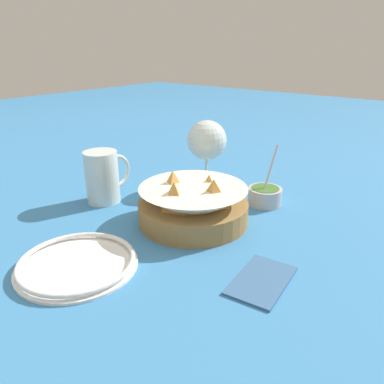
% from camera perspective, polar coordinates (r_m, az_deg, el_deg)
% --- Properties ---
extents(ground_plane, '(4.00, 4.00, 0.00)m').
position_cam_1_polar(ground_plane, '(0.77, 1.27, -3.91)').
color(ground_plane, teal).
extents(food_basket, '(0.22, 0.22, 0.10)m').
position_cam_1_polar(food_basket, '(0.74, -0.09, -1.99)').
color(food_basket, olive).
rests_on(food_basket, ground_plane).
extents(sauce_cup, '(0.08, 0.07, 0.13)m').
position_cam_1_polar(sauce_cup, '(0.84, 11.04, -0.45)').
color(sauce_cup, '#B7B7BC').
rests_on(sauce_cup, ground_plane).
extents(wine_glass, '(0.10, 0.10, 0.16)m').
position_cam_1_polar(wine_glass, '(0.91, 2.27, 7.61)').
color(wine_glass, silver).
rests_on(wine_glass, ground_plane).
extents(beer_mug, '(0.12, 0.07, 0.12)m').
position_cam_1_polar(beer_mug, '(0.85, -13.40, 2.01)').
color(beer_mug, silver).
rests_on(beer_mug, ground_plane).
extents(side_plate, '(0.19, 0.19, 0.01)m').
position_cam_1_polar(side_plate, '(0.63, -17.12, -10.31)').
color(side_plate, white).
rests_on(side_plate, ground_plane).
extents(napkin, '(0.13, 0.09, 0.01)m').
position_cam_1_polar(napkin, '(0.59, 10.57, -12.92)').
color(napkin, '#38608E').
rests_on(napkin, ground_plane).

